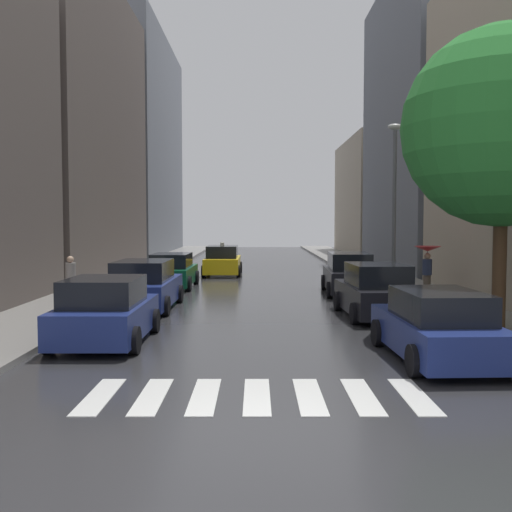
{
  "coord_description": "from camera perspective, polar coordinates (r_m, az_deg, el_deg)",
  "views": [
    {
      "loc": [
        -0.02,
        -8.24,
        3.02
      ],
      "look_at": [
        0.01,
        20.93,
        1.3
      ],
      "focal_mm": 42.52,
      "sensor_mm": 36.0,
      "label": 1
    }
  ],
  "objects": [
    {
      "name": "parked_car_right_nearest",
      "position": [
        13.69,
        16.62,
        -6.42
      ],
      "size": [
        2.18,
        4.47,
        1.53
      ],
      "rotation": [
        0.0,
        0.0,
        1.61
      ],
      "color": "navy",
      "rests_on": "ground"
    },
    {
      "name": "taxi_midroad",
      "position": [
        33.45,
        -3.21,
        -0.49
      ],
      "size": [
        2.08,
        4.42,
        1.81
      ],
      "rotation": [
        0.0,
        0.0,
        1.57
      ],
      "color": "yellow",
      "rests_on": "ground"
    },
    {
      "name": "pedestrian_foreground",
      "position": [
        24.18,
        15.77,
        -0.26
      ],
      "size": [
        1.04,
        1.04,
        1.88
      ],
      "rotation": [
        0.0,
        0.0,
        4.15
      ],
      "color": "brown",
      "rests_on": "sidewalk_right"
    },
    {
      "name": "building_left_mid",
      "position": [
        37.08,
        -17.63,
        11.39
      ],
      "size": [
        6.0,
        18.19,
        16.58
      ],
      "primitive_type": "cube",
      "color": "#564C47",
      "rests_on": "ground"
    },
    {
      "name": "parked_car_left_third",
      "position": [
        27.36,
        -7.93,
        -1.46
      ],
      "size": [
        2.08,
        4.32,
        1.54
      ],
      "rotation": [
        0.0,
        0.0,
        1.55
      ],
      "color": "#0C4C2D",
      "rests_on": "ground"
    },
    {
      "name": "building_left_far",
      "position": [
        56.89,
        -11.35,
        9.99
      ],
      "size": [
        6.0,
        21.01,
        19.27
      ],
      "primitive_type": "cube",
      "color": "slate",
      "rests_on": "ground"
    },
    {
      "name": "pedestrian_near_tree",
      "position": [
        22.21,
        -17.09,
        -2.01
      ],
      "size": [
        0.36,
        0.36,
        1.62
      ],
      "rotation": [
        0.0,
        0.0,
        4.66
      ],
      "color": "black",
      "rests_on": "sidewalk_left"
    },
    {
      "name": "street_tree_right",
      "position": [
        17.52,
        22.14,
        11.15
      ],
      "size": [
        5.28,
        5.28,
        7.96
      ],
      "color": "#513823",
      "rests_on": "sidewalk_right"
    },
    {
      "name": "crosswalk_stripes",
      "position": [
        10.66,
        0.05,
        -13.04
      ],
      "size": [
        5.85,
        2.2,
        0.01
      ],
      "color": "silver",
      "rests_on": "ground"
    },
    {
      "name": "sidewalk_right",
      "position": [
        33.03,
        11.34,
        -1.8
      ],
      "size": [
        3.0,
        72.0,
        0.15
      ],
      "primitive_type": "cube",
      "color": "gray",
      "rests_on": "ground"
    },
    {
      "name": "parked_car_right_third",
      "position": [
        25.13,
        8.68,
        -1.74
      ],
      "size": [
        2.15,
        4.55,
        1.7
      ],
      "rotation": [
        0.0,
        0.0,
        1.53
      ],
      "color": "black",
      "rests_on": "ground"
    },
    {
      "name": "parked_car_right_second",
      "position": [
        19.25,
        11.19,
        -3.35
      ],
      "size": [
        2.24,
        4.23,
        1.68
      ],
      "rotation": [
        0.0,
        0.0,
        1.62
      ],
      "color": "black",
      "rests_on": "ground"
    },
    {
      "name": "sidewalk_left",
      "position": [
        33.02,
        -11.37,
        -1.8
      ],
      "size": [
        3.0,
        72.0,
        0.15
      ],
      "primitive_type": "cube",
      "color": "gray",
      "rests_on": "ground"
    },
    {
      "name": "parked_car_left_nearest",
      "position": [
        15.37,
        -14.01,
        -5.17
      ],
      "size": [
        2.15,
        4.04,
        1.62
      ],
      "rotation": [
        0.0,
        0.0,
        1.57
      ],
      "color": "navy",
      "rests_on": "ground"
    },
    {
      "name": "lamp_post_right",
      "position": [
        25.09,
        12.84,
        5.63
      ],
      "size": [
        0.6,
        0.28,
        6.73
      ],
      "color": "#595B60",
      "rests_on": "sidewalk_right"
    },
    {
      "name": "building_right_far",
      "position": [
        55.29,
        11.5,
        5.4
      ],
      "size": [
        6.0,
        15.38,
        10.07
      ],
      "primitive_type": "cube",
      "color": "#B2A38C",
      "rests_on": "ground"
    },
    {
      "name": "parked_car_left_second",
      "position": [
        20.94,
        -10.51,
        -2.81
      ],
      "size": [
        2.21,
        4.78,
        1.67
      ],
      "rotation": [
        0.0,
        0.0,
        1.56
      ],
      "color": "navy",
      "rests_on": "ground"
    },
    {
      "name": "building_right_mid",
      "position": [
        39.85,
        16.36,
        11.71
      ],
      "size": [
        6.0,
        15.64,
        17.77
      ],
      "primitive_type": "cube",
      "color": "slate",
      "rests_on": "ground"
    },
    {
      "name": "ground_plane",
      "position": [
        32.39,
        -0.02,
        -2.0
      ],
      "size": [
        28.0,
        72.0,
        0.04
      ],
      "primitive_type": "cube",
      "color": "#2F2F32"
    }
  ]
}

